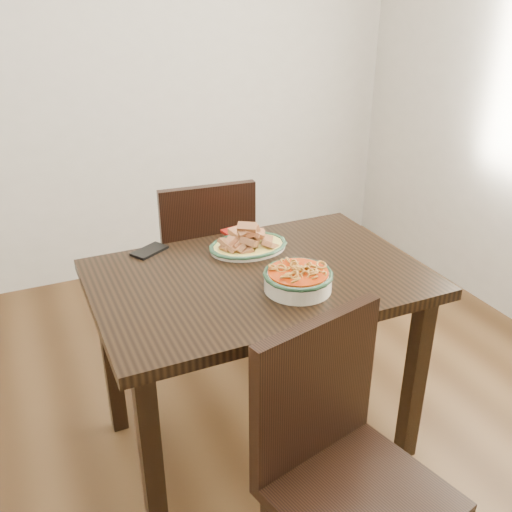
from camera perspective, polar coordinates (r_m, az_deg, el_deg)
name	(u,v)px	position (r m, az deg, el deg)	size (l,w,h in m)	color
floor	(237,455)	(2.35, -1.90, -19.29)	(3.50, 3.50, 0.00)	#3A2512
wall_back	(109,55)	(3.37, -14.46, 18.85)	(3.50, 0.10, 2.60)	beige
dining_table	(258,300)	(2.03, 0.23, -4.46)	(1.13, 0.76, 0.75)	black
chair_far	(204,259)	(2.66, -5.23, -0.29)	(0.45, 0.45, 0.89)	black
chair_near	(340,460)	(1.65, 8.36, -19.53)	(0.51, 0.51, 0.89)	black
fish_plate	(248,238)	(2.14, -0.79, 1.80)	(0.29, 0.23, 0.11)	beige
noodle_bowl	(298,277)	(1.86, 4.22, -2.15)	(0.23, 0.23, 0.08)	beige
smartphone	(149,251)	(2.17, -10.60, 0.52)	(0.13, 0.07, 0.01)	black
napkin	(242,232)	(2.29, -1.40, 2.42)	(0.14, 0.11, 0.01)	maroon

